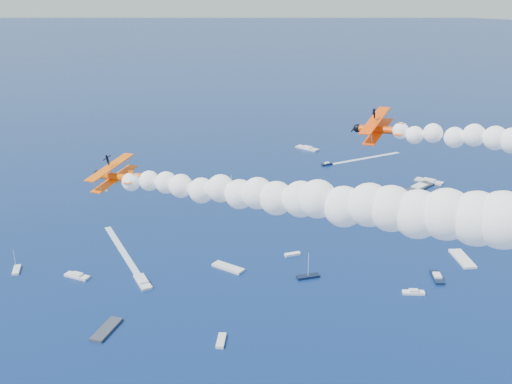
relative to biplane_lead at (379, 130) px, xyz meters
The scene contains 5 objects.
biplane_lead is the anchor object (origin of this frame).
biplane_trail 38.86m from the biplane_lead, 125.28° to the right, with size 7.21×8.08×4.87m, color #FF5B05, non-canonical shape.
smoke_trail_trail 29.07m from the biplane_lead, 82.34° to the right, with size 52.18×10.67×9.61m, color white, non-canonical shape.
spectator_boats 104.80m from the biplane_lead, 101.13° to the left, with size 215.26×168.41×0.70m.
boat_wakes 116.31m from the biplane_lead, 114.23° to the left, with size 178.96×158.16×0.04m.
Camera 1 is at (50.84, -50.33, 83.42)m, focal length 42.31 mm.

